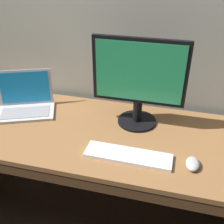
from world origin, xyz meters
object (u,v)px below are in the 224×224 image
Objects in this scene: computer_mouse at (193,164)px; laptop_silver at (25,103)px; external_monitor at (139,80)px; wired_keyboard at (128,155)px.

laptop_silver is at bearing 166.01° from computer_mouse.
laptop_silver is 1.06m from computer_mouse.
wired_keyboard is at bearing -87.81° from external_monitor.
laptop_silver is at bearing -177.44° from external_monitor.
computer_mouse is (0.32, -0.30, -0.26)m from external_monitor.
laptop_silver reaches higher than wired_keyboard.
external_monitor is 1.17× the size of wired_keyboard.
external_monitor is (0.70, 0.03, 0.22)m from laptop_silver.
external_monitor is at bearing 92.19° from wired_keyboard.
computer_mouse is at bearing -43.10° from external_monitor.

